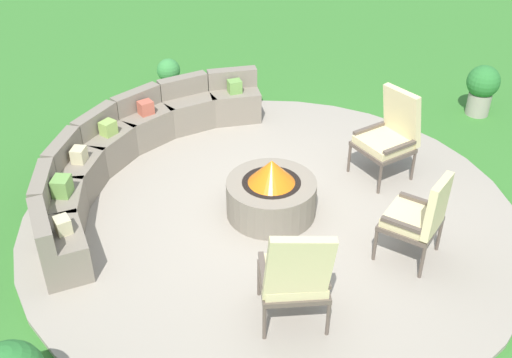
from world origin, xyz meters
The scene contains 9 objects.
ground_plane centered at (0.00, 0.00, 0.00)m, with size 24.00×24.00×0.00m, color #387A2D.
patio_circle centered at (0.00, 0.00, 0.03)m, with size 5.59×5.59×0.06m, color #9E9384.
fire_pit centered at (0.00, 0.00, 0.33)m, with size 1.00×1.00×0.70m.
curved_stone_bench centered at (-0.16, 1.92, 0.35)m, with size 4.30×1.64×0.70m.
lounge_chair_front_left centered at (-1.31, -1.01, 0.63)m, with size 0.83×0.85×1.15m.
lounge_chair_front_right centered at (0.12, -1.63, 0.60)m, with size 0.55×0.54×1.01m.
lounge_chair_back_left centered at (1.45, -0.79, 0.62)m, with size 0.79×0.79×1.11m.
potted_plant_1 centered at (1.71, 2.80, 0.36)m, with size 0.35×0.35×0.66m.
potted_plant_3 centered at (3.74, -1.30, 0.43)m, with size 0.47×0.47×0.75m.
Camera 1 is at (-4.87, -2.83, 4.34)m, focal length 43.70 mm.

